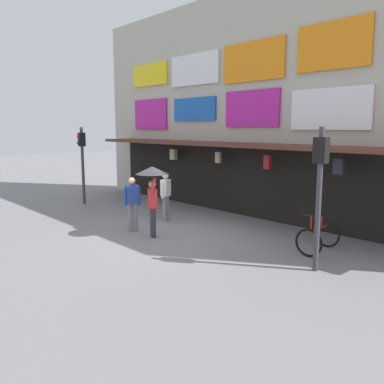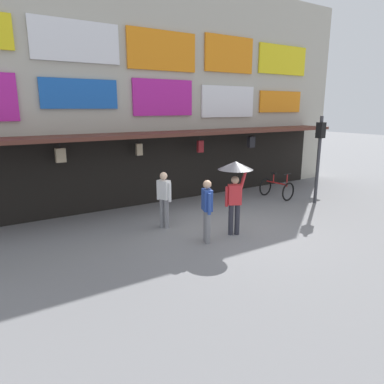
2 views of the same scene
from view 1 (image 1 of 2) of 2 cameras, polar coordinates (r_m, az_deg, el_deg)
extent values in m
plane|color=slate|center=(12.12, -4.09, -6.17)|extent=(80.00, 80.00, 0.00)
cube|color=#B2AD9E|center=(15.00, 10.02, 12.06)|extent=(18.00, 1.20, 8.00)
cube|color=#592D23|center=(13.99, 6.56, 6.62)|extent=(15.30, 1.40, 0.12)
cube|color=yellow|center=(18.94, -5.97, 16.09)|extent=(2.47, 0.08, 0.96)
cube|color=white|center=(16.66, 0.32, 16.88)|extent=(2.69, 0.08, 1.21)
cube|color=orange|center=(14.64, 8.53, 17.75)|extent=(2.65, 0.08, 1.33)
cube|color=orange|center=(13.00, 19.23, 18.92)|extent=(2.32, 0.08, 1.36)
cube|color=#B71E93|center=(18.80, -5.89, 10.81)|extent=(2.34, 0.08, 1.34)
cube|color=blue|center=(16.52, 0.31, 11.58)|extent=(2.41, 0.08, 0.91)
cube|color=#B71E93|center=(14.48, 8.38, 11.56)|extent=(2.37, 0.08, 1.26)
cube|color=white|center=(12.80, 18.80, 11.02)|extent=(2.58, 0.08, 1.22)
cylinder|color=black|center=(16.88, -2.64, 6.45)|extent=(0.02, 0.02, 0.25)
cube|color=tan|center=(16.90, -2.64, 5.31)|extent=(0.29, 0.18, 0.43)
cylinder|color=black|center=(14.98, 3.73, 6.11)|extent=(0.02, 0.02, 0.25)
cube|color=tan|center=(15.00, 3.71, 4.88)|extent=(0.21, 0.13, 0.40)
cylinder|color=black|center=(13.27, 10.62, 5.61)|extent=(0.02, 0.02, 0.24)
cube|color=maroon|center=(13.30, 10.57, 4.15)|extent=(0.23, 0.14, 0.44)
cylinder|color=black|center=(11.90, 20.11, 4.95)|extent=(0.02, 0.02, 0.20)
cube|color=#232328|center=(11.93, 20.02, 3.41)|extent=(0.29, 0.17, 0.44)
cube|color=black|center=(14.62, 8.23, 1.38)|extent=(15.30, 0.04, 2.50)
cylinder|color=#38383D|center=(17.47, -15.14, 3.56)|extent=(0.12, 0.12, 3.20)
cube|color=black|center=(17.41, -15.28, 7.16)|extent=(0.31, 0.28, 0.56)
sphere|color=red|center=(17.37, -15.71, 7.57)|extent=(0.15, 0.15, 0.15)
sphere|color=black|center=(17.37, -15.67, 6.71)|extent=(0.15, 0.15, 0.15)
cylinder|color=#38383D|center=(9.27, 17.40, -1.16)|extent=(0.12, 0.12, 3.20)
cube|color=black|center=(9.15, 17.73, 5.64)|extent=(0.30, 0.26, 0.56)
sphere|color=red|center=(9.26, 18.12, 6.46)|extent=(0.15, 0.15, 0.15)
sphere|color=black|center=(9.27, 18.04, 4.86)|extent=(0.15, 0.15, 0.15)
torus|color=black|center=(10.49, 16.11, -6.89)|extent=(0.72, 0.14, 0.72)
torus|color=black|center=(11.47, 18.47, -5.65)|extent=(0.72, 0.14, 0.72)
cylinder|color=#B21E1E|center=(10.92, 17.41, -4.97)|extent=(0.16, 0.99, 0.05)
cylinder|color=#B21E1E|center=(11.03, 17.80, -3.95)|extent=(0.04, 0.04, 0.35)
cube|color=black|center=(10.99, 17.85, -2.98)|extent=(0.12, 0.21, 0.06)
cylinder|color=#B21E1E|center=(10.46, 16.41, -4.57)|extent=(0.04, 0.04, 0.50)
cylinder|color=black|center=(10.41, 16.47, -3.23)|extent=(0.44, 0.09, 0.04)
cylinder|color=#2D2D38|center=(12.00, -5.61, -4.18)|extent=(0.14, 0.14, 0.88)
cylinder|color=#2D2D38|center=(11.83, -5.46, -4.38)|extent=(0.14, 0.14, 0.88)
cube|color=red|center=(11.77, -5.59, -0.86)|extent=(0.42, 0.36, 0.56)
sphere|color=tan|center=(11.70, -5.62, 1.11)|extent=(0.22, 0.22, 0.22)
cylinder|color=red|center=(11.99, -5.77, -0.93)|extent=(0.09, 0.09, 0.56)
cylinder|color=red|center=(11.49, -5.43, 0.92)|extent=(0.23, 0.09, 0.48)
cylinder|color=#4C3823|center=(11.48, -5.44, 1.44)|extent=(0.02, 0.02, 0.55)
cone|color=black|center=(11.66, -5.65, 3.06)|extent=(0.96, 0.96, 0.22)
cylinder|color=gray|center=(12.63, -8.76, -3.58)|extent=(0.14, 0.14, 0.88)
cylinder|color=gray|center=(12.67, -7.97, -3.51)|extent=(0.14, 0.14, 0.88)
cube|color=#28479E|center=(12.51, -8.44, -0.33)|extent=(0.33, 0.41, 0.56)
sphere|color=tan|center=(12.45, -8.48, 1.54)|extent=(0.22, 0.22, 0.22)
cylinder|color=#28479E|center=(12.47, -9.41, -0.61)|extent=(0.09, 0.09, 0.56)
cylinder|color=#28479E|center=(12.58, -7.46, -0.49)|extent=(0.09, 0.09, 0.56)
cylinder|color=gray|center=(13.98, -3.53, -2.26)|extent=(0.14, 0.14, 0.88)
cylinder|color=gray|center=(13.83, -3.89, -2.39)|extent=(0.14, 0.14, 0.88)
cube|color=white|center=(13.78, -3.74, 0.61)|extent=(0.34, 0.42, 0.56)
sphere|color=beige|center=(13.73, -3.76, 2.31)|extent=(0.22, 0.22, 0.22)
cylinder|color=white|center=(13.98, -3.29, 0.53)|extent=(0.09, 0.09, 0.56)
cylinder|color=white|center=(13.60, -4.19, 0.28)|extent=(0.09, 0.09, 0.56)
camera|label=2|loc=(15.32, -43.90, 7.68)|focal=32.71mm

